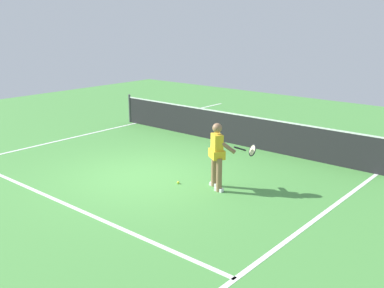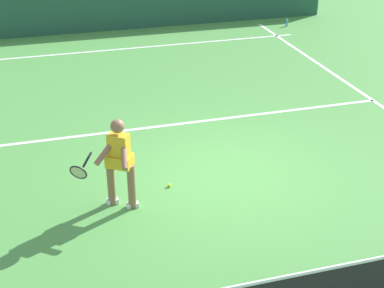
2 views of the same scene
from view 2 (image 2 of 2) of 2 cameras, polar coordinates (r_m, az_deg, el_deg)
The scene contains 7 objects.
ground_plane at distance 10.31m, azimuth 3.35°, elevation -2.93°, with size 26.89×26.89×0.00m, color #4C9342.
court_back_wall at distance 19.22m, azimuth -6.73°, elevation 13.38°, with size 13.94×0.24×1.32m, color #23513D.
baseline_marking at distance 17.31m, azimuth -5.31°, elevation 9.65°, with size 9.94×0.10×0.01m, color white.
service_line_marking at distance 12.22m, azimuth -0.13°, elevation 2.18°, with size 8.94×0.10×0.01m, color white.
tennis_player at distance 9.00m, azimuth -7.42°, elevation -1.70°, with size 1.08×0.77×1.55m.
tennis_ball_mid at distance 9.86m, azimuth -2.31°, elevation -4.18°, with size 0.07×0.07×0.07m, color #D1E533.
water_bottle at distance 19.77m, azimuth 9.54°, elevation 11.96°, with size 0.07×0.07×0.24m, color #4C9EE5.
Camera 2 is at (3.06, 8.40, 5.14)m, focal length 52.95 mm.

